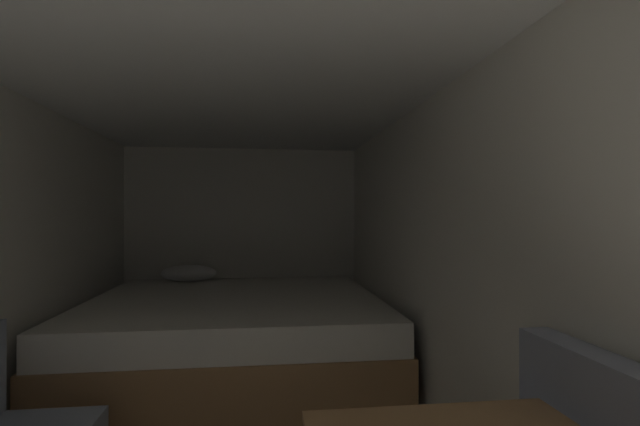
{
  "coord_description": "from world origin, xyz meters",
  "views": [
    {
      "loc": [
        0.2,
        -0.58,
        1.29
      ],
      "look_at": [
        0.58,
        2.4,
        1.31
      ],
      "focal_mm": 25.54,
      "sensor_mm": 36.0,
      "label": 1
    }
  ],
  "objects": [
    {
      "name": "wall_right",
      "position": [
        1.18,
        1.68,
        0.99
      ],
      "size": [
        0.05,
        4.83,
        1.98
      ],
      "primitive_type": "cube",
      "color": "silver",
      "rests_on": "ground"
    },
    {
      "name": "ceiling_slab",
      "position": [
        0.0,
        1.68,
        2.0
      ],
      "size": [
        2.4,
        4.83,
        0.05
      ],
      "primitive_type": "cube",
      "color": "white",
      "rests_on": "wall_left"
    },
    {
      "name": "bed",
      "position": [
        -0.0,
        3.0,
        0.34
      ],
      "size": [
        2.18,
        2.09,
        0.83
      ],
      "color": "#9E7247",
      "rests_on": "ground"
    },
    {
      "name": "wall_back",
      "position": [
        0.0,
        4.12,
        0.99
      ],
      "size": [
        2.4,
        0.05,
        1.98
      ],
      "primitive_type": "cube",
      "color": "silver",
      "rests_on": "ground"
    }
  ]
}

